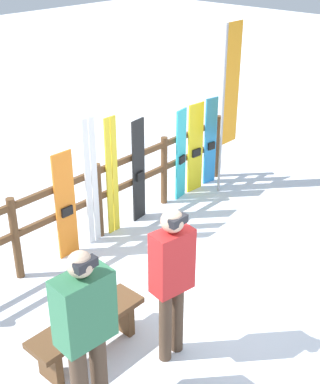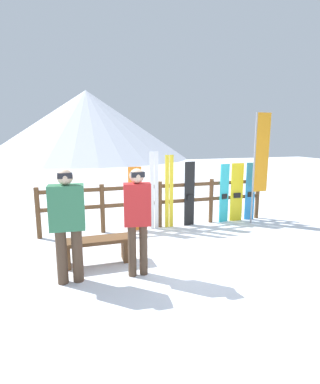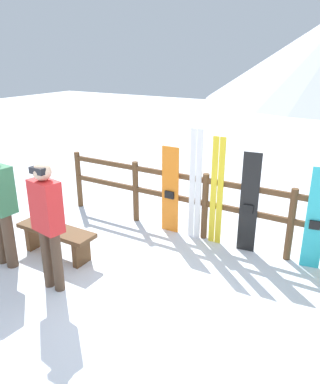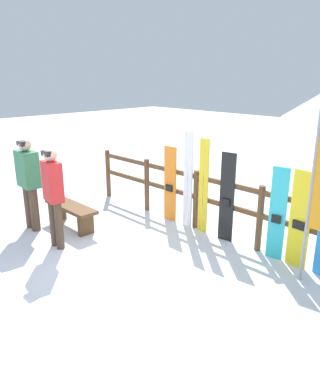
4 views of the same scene
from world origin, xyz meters
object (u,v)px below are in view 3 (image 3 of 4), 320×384
object	(u,v)px
snowboard_orange	(170,190)
ski_pair_yellow	(217,192)
bench	(56,236)
person_red	(47,218)
snowboard_cyan	(316,220)
snowboard_black_stripe	(249,204)
ski_pair_white	(195,185)

from	to	relation	value
snowboard_orange	ski_pair_yellow	world-z (taller)	ski_pair_yellow
ski_pair_yellow	bench	bearing A→B (deg)	-139.18
person_red	ski_pair_yellow	bearing A→B (deg)	60.00
ski_pair_yellow	snowboard_cyan	world-z (taller)	ski_pair_yellow
bench	snowboard_black_stripe	distance (m)	2.79
ski_pair_yellow	snowboard_black_stripe	xyz separation A→B (m)	(0.50, -0.00, -0.09)
person_red	snowboard_cyan	distance (m)	3.41
bench	snowboard_orange	bearing A→B (deg)	57.11
snowboard_orange	snowboard_cyan	xyz separation A→B (m)	(2.20, -0.00, -0.00)
snowboard_black_stripe	snowboard_cyan	xyz separation A→B (m)	(0.91, -0.00, -0.04)
bench	ski_pair_yellow	world-z (taller)	ski_pair_yellow
snowboard_black_stripe	bench	bearing A→B (deg)	-146.01
bench	snowboard_cyan	xyz separation A→B (m)	(3.19, 1.54, 0.39)
ski_pair_white	snowboard_black_stripe	distance (m)	0.86
ski_pair_yellow	snowboard_black_stripe	world-z (taller)	ski_pair_yellow
ski_pair_white	snowboard_cyan	world-z (taller)	ski_pair_white
bench	person_red	bearing A→B (deg)	-47.59
ski_pair_white	snowboard_black_stripe	size ratio (longest dim) A/B	1.16
snowboard_orange	ski_pair_yellow	size ratio (longest dim) A/B	0.86
ski_pair_white	ski_pair_yellow	xyz separation A→B (m)	(0.36, 0.00, -0.04)
ski_pair_yellow	snowboard_black_stripe	size ratio (longest dim) A/B	1.11
person_red	snowboard_black_stripe	size ratio (longest dim) A/B	1.08
ski_pair_white	snowboard_black_stripe	world-z (taller)	ski_pair_white
ski_pair_white	snowboard_orange	bearing A→B (deg)	-179.54
snowboard_black_stripe	snowboard_cyan	world-z (taller)	snowboard_black_stripe
bench	snowboard_black_stripe	bearing A→B (deg)	33.99
snowboard_black_stripe	snowboard_cyan	size ratio (longest dim) A/B	1.06
person_red	bench	bearing A→B (deg)	132.41
bench	snowboard_orange	size ratio (longest dim) A/B	0.87
bench	ski_pair_white	bearing A→B (deg)	47.14
person_red	snowboard_black_stripe	distance (m)	2.77
person_red	snowboard_orange	world-z (taller)	person_red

